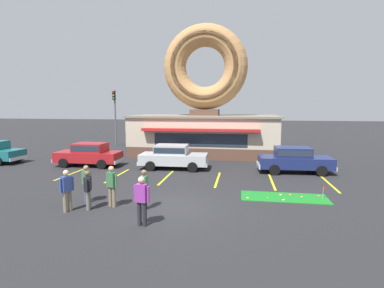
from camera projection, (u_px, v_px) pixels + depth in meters
The scene contains 29 objects.
ground_plane at pixel (170, 207), 12.34m from camera, with size 160.00×160.00×0.00m, color #232326.
donut_shop_building at pixel (205, 111), 25.56m from camera, with size 12.30×6.75×10.96m.
putting_mat at pixel (284, 197), 13.57m from camera, with size 3.84×1.53×0.03m, color #197523.
mini_donut_near_left at pixel (290, 195), 13.85m from camera, with size 0.13×0.13×0.04m, color #D17F47.
mini_donut_near_right at pixel (319, 196), 13.68m from camera, with size 0.13×0.13×0.04m, color #A5724C.
mini_donut_mid_left at pixel (283, 200), 13.11m from camera, with size 0.13×0.13×0.04m, color #E5C666.
mini_donut_mid_centre at pixel (248, 198), 13.39m from camera, with size 0.13×0.13×0.04m, color #E5C666.
mini_donut_mid_right at pixel (302, 197), 13.51m from camera, with size 0.13×0.13×0.04m, color #D17F47.
mini_donut_far_left at pixel (281, 195), 13.86m from camera, with size 0.13×0.13×0.04m, color #E5C666.
mini_donut_far_centre at pixel (319, 197), 13.48m from camera, with size 0.13×0.13×0.04m, color brown.
golf_ball at pixel (267, 198), 13.40m from camera, with size 0.04×0.04×0.04m, color white.
putting_flag_pin at pixel (324, 190), 13.27m from camera, with size 0.13×0.01×0.55m.
car_navy at pixel (294, 159), 18.66m from camera, with size 4.64×2.14×1.60m.
car_red at pixel (89, 153), 20.77m from camera, with size 4.59×2.04×1.60m.
car_silver at pixel (173, 156), 19.80m from camera, with size 4.61×2.09×1.60m.
pedestrian_blue_sweater_man at pixel (144, 188), 11.92m from camera, with size 0.25×0.60×1.63m.
pedestrian_hooded_kid at pixel (88, 188), 11.92m from camera, with size 0.35×0.57×1.59m.
pedestrian_leather_jacket_man at pixel (67, 189), 11.68m from camera, with size 0.39×0.54×1.67m.
pedestrian_clipboard_woman at pixel (112, 184), 12.26m from camera, with size 0.56×0.36×1.71m.
pedestrian_beanie_man at pixel (87, 182), 12.85m from camera, with size 0.54×0.39×1.62m.
pedestrian_crossing_woman at pixel (142, 199), 10.26m from camera, with size 0.59×0.30×1.74m.
trash_bin at pixel (275, 155), 22.47m from camera, with size 0.57×0.57×0.97m.
traffic_light_pole at pixel (115, 110), 31.27m from camera, with size 0.28×0.47×5.80m.
parking_stripe_far_left at pixel (72, 174), 18.43m from camera, with size 0.12×3.60×0.01m, color yellow.
parking_stripe_left at pixel (118, 175), 17.94m from camera, with size 0.12×3.60×0.01m, color yellow.
parking_stripe_mid_left at pixel (166, 177), 17.46m from camera, with size 0.12×3.60×0.01m, color yellow.
parking_stripe_centre at pixel (218, 179), 16.97m from camera, with size 0.12×3.60×0.01m, color yellow.
parking_stripe_mid_right at pixel (272, 182), 16.49m from camera, with size 0.12×3.60×0.01m, color yellow.
parking_stripe_right at pixel (330, 184), 16.00m from camera, with size 0.12×3.60×0.01m, color yellow.
Camera 1 is at (2.85, -11.61, 4.11)m, focal length 28.00 mm.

